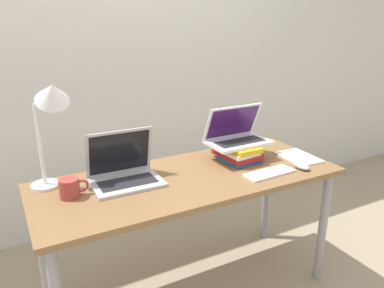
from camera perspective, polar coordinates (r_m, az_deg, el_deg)
The scene contains 10 objects.
wall_back at distance 2.81m, azimuth -10.56°, elevation 14.11°, with size 8.00×0.05×2.70m.
desk at distance 2.05m, azimuth -0.29°, elevation -7.05°, with size 1.64×0.65×0.75m.
laptop_left at distance 1.96m, azimuth -10.27°, elevation -4.24°, with size 0.35×0.27×0.27m.
book_stack at distance 2.23m, azimuth 6.97°, elevation -1.27°, with size 0.21×0.28×0.10m.
laptop_on_books at distance 2.23m, azimuth 6.81°, elevation 1.32°, with size 0.37×0.23×0.22m.
wireless_keyboard at distance 2.08m, azimuth 11.70°, elevation -4.34°, with size 0.30×0.12×0.01m.
mouse at distance 2.19m, azimuth 16.40°, elevation -3.24°, with size 0.06×0.11×0.03m.
notepad at distance 2.36m, azimuth 15.90°, elevation -1.95°, with size 0.20×0.27×0.01m.
mug at distance 1.86m, azimuth -18.09°, elevation -6.40°, with size 0.14×0.09×0.09m.
desk_lamp at distance 1.88m, azimuth -20.71°, elevation 5.50°, with size 0.23×0.20×0.56m.
Camera 1 is at (-0.87, -1.30, 1.56)m, focal length 35.00 mm.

